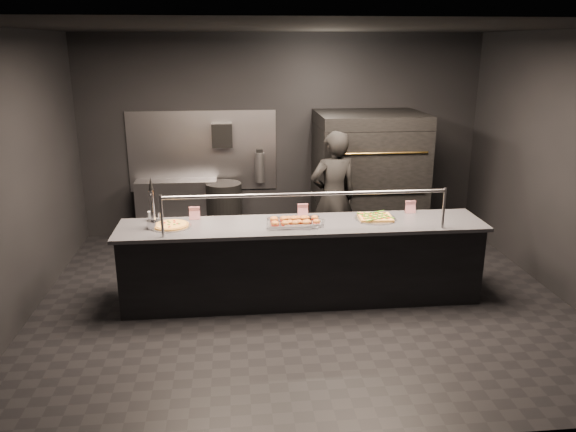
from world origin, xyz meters
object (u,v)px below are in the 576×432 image
Objects in this scene: slider_tray_a at (290,222)px; trash_bin at (224,212)px; fire_extinguisher at (260,167)px; towel_dispenser at (222,135)px; worker at (333,197)px; prep_shelf at (178,209)px; beer_tap at (153,214)px; pizza_oven at (368,178)px; slider_tray_b at (302,221)px; square_pizza at (375,218)px; service_counter at (302,261)px; round_pizza at (171,225)px.

trash_bin is at bearing 109.07° from slider_tray_a.
fire_extinguisher reaches higher than slider_tray_a.
towel_dispenser is 2.01m from worker.
beer_tap reaches higher than prep_shelf.
towel_dispenser is at bearing -51.99° from worker.
prep_shelf is (-2.80, 0.42, -0.52)m from pizza_oven.
fire_extinguisher reaches higher than slider_tray_b.
prep_shelf is 2.49m from worker.
pizza_oven is 3.41m from beer_tap.
trash_bin is (-0.55, -0.25, -0.62)m from fire_extinguisher.
pizza_oven is at bearing 55.05° from slider_tray_a.
slider_tray_a reaches higher than square_pizza.
towel_dispenser is (-0.90, 2.39, 1.09)m from service_counter.
service_counter is 4.66× the size of trash_bin.
slider_tray_a is at bearing -58.27° from prep_shelf.
service_counter is at bearing -1.15° from round_pizza.
service_counter is 2.50m from fire_extinguisher.
worker reaches higher than square_pizza.
towel_dispenser is (0.70, 0.07, 1.10)m from prep_shelf.
worker reaches higher than round_pizza.
beer_tap is at bearing -171.03° from round_pizza.
prep_shelf is (-1.60, 2.32, -0.01)m from service_counter.
slider_tray_b is 2.38m from trash_bin.
round_pizza is at bearing -144.77° from pizza_oven.
prep_shelf is 1.39m from fire_extinguisher.
square_pizza is at bearing 6.28° from slider_tray_a.
pizza_oven is 2.18m from trash_bin.
fire_extinguisher reaches higher than trash_bin.
slider_tray_a is (1.48, -0.03, -0.13)m from beer_tap.
slider_tray_a is 1.00m from square_pizza.
fire_extinguisher is (1.25, 0.08, 0.61)m from prep_shelf.
beer_tap is 1.28× the size of round_pizza.
fire_extinguisher is at bearing 61.89° from beer_tap.
slider_tray_a is at bearing -72.72° from towel_dispenser.
fire_extinguisher reaches higher than round_pizza.
square_pizza is at bearing 1.87° from beer_tap.
towel_dispenser is 2.50m from round_pizza.
worker is (0.56, 1.17, 0.42)m from service_counter.
towel_dispenser reaches higher than square_pizza.
prep_shelf is 1.36× the size of trash_bin.
pizza_oven is 4.27× the size of round_pizza.
worker is at bearing 64.42° from slider_tray_b.
beer_tap is 0.32× the size of worker.
slider_tray_b is 0.85m from square_pizza.
square_pizza reaches higher than trash_bin.
pizza_oven is (1.20, 1.90, 0.50)m from service_counter.
slider_tray_b reaches higher than prep_shelf.
worker is at bearing -53.46° from fire_extinguisher.
beer_tap is 0.65× the size of trash_bin.
worker is (-0.64, -0.73, -0.08)m from pizza_oven.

